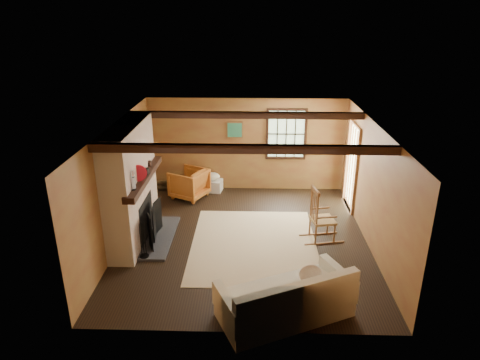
{
  "coord_description": "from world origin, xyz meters",
  "views": [
    {
      "loc": [
        0.15,
        -7.76,
        4.38
      ],
      "look_at": [
        -0.1,
        0.4,
        1.16
      ],
      "focal_mm": 32.0,
      "sensor_mm": 36.0,
      "label": 1
    }
  ],
  "objects_px": {
    "laundry_basket": "(212,185)",
    "sofa": "(287,301)",
    "rocking_chair": "(321,218)",
    "fireplace": "(132,189)",
    "armchair": "(189,183)"
  },
  "relations": [
    {
      "from": "fireplace",
      "to": "laundry_basket",
      "type": "distance_m",
      "value": 3.04
    },
    {
      "from": "fireplace",
      "to": "sofa",
      "type": "distance_m",
      "value": 3.87
    },
    {
      "from": "laundry_basket",
      "to": "armchair",
      "type": "bearing_deg",
      "value": -141.86
    },
    {
      "from": "armchair",
      "to": "fireplace",
      "type": "bearing_deg",
      "value": 6.58
    },
    {
      "from": "fireplace",
      "to": "rocking_chair",
      "type": "xyz_separation_m",
      "value": [
        3.78,
        0.05,
        -0.62
      ]
    },
    {
      "from": "laundry_basket",
      "to": "fireplace",
      "type": "bearing_deg",
      "value": -117.67
    },
    {
      "from": "rocking_chair",
      "to": "fireplace",
      "type": "bearing_deg",
      "value": 80.14
    },
    {
      "from": "rocking_chair",
      "to": "laundry_basket",
      "type": "xyz_separation_m",
      "value": [
        -2.44,
        2.5,
        -0.33
      ]
    },
    {
      "from": "fireplace",
      "to": "armchair",
      "type": "relative_size",
      "value": 2.96
    },
    {
      "from": "fireplace",
      "to": "laundry_basket",
      "type": "xyz_separation_m",
      "value": [
        1.34,
        2.55,
        -0.95
      ]
    },
    {
      "from": "fireplace",
      "to": "rocking_chair",
      "type": "bearing_deg",
      "value": 0.8
    },
    {
      "from": "sofa",
      "to": "armchair",
      "type": "relative_size",
      "value": 2.74
    },
    {
      "from": "laundry_basket",
      "to": "sofa",
      "type": "bearing_deg",
      "value": -72.18
    },
    {
      "from": "rocking_chair",
      "to": "laundry_basket",
      "type": "bearing_deg",
      "value": 33.63
    },
    {
      "from": "rocking_chair",
      "to": "sofa",
      "type": "bearing_deg",
      "value": 150.23
    }
  ]
}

